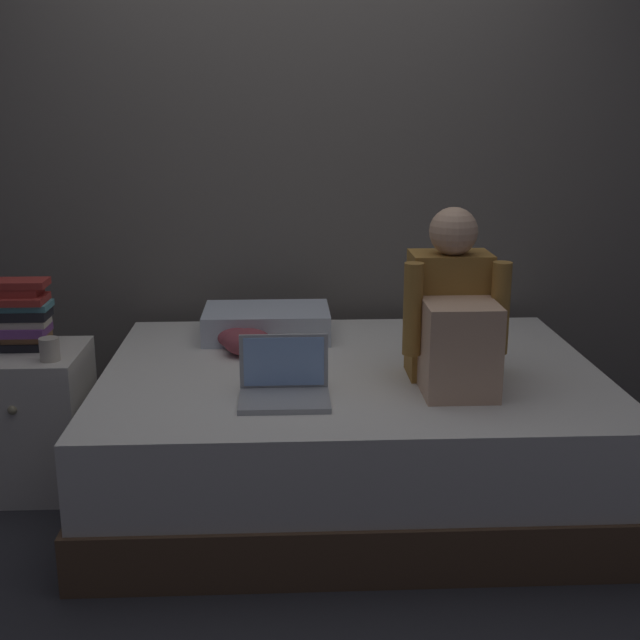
# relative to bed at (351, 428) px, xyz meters

# --- Properties ---
(ground_plane) EXTENTS (8.00, 8.00, 0.00)m
(ground_plane) POSITION_rel_bed_xyz_m (-0.20, -0.30, -0.26)
(ground_plane) COLOR #2D2D33
(wall_back) EXTENTS (5.60, 0.10, 2.70)m
(wall_back) POSITION_rel_bed_xyz_m (-0.20, 0.90, 1.09)
(wall_back) COLOR #605B56
(wall_back) RESTS_ON ground_plane
(bed) EXTENTS (2.00, 1.50, 0.52)m
(bed) POSITION_rel_bed_xyz_m (0.00, 0.00, 0.00)
(bed) COLOR brown
(bed) RESTS_ON ground_plane
(nightstand) EXTENTS (0.44, 0.46, 0.58)m
(nightstand) POSITION_rel_bed_xyz_m (-1.30, 0.07, 0.03)
(nightstand) COLOR beige
(nightstand) RESTS_ON ground_plane
(person_sitting) EXTENTS (0.39, 0.44, 0.66)m
(person_sitting) POSITION_rel_bed_xyz_m (0.36, -0.20, 0.52)
(person_sitting) COLOR olive
(person_sitting) RESTS_ON bed
(laptop) EXTENTS (0.32, 0.23, 0.22)m
(laptop) POSITION_rel_bed_xyz_m (-0.27, -0.35, 0.32)
(laptop) COLOR #9EA0A5
(laptop) RESTS_ON bed
(pillow) EXTENTS (0.56, 0.36, 0.13)m
(pillow) POSITION_rel_bed_xyz_m (-0.34, 0.45, 0.33)
(pillow) COLOR silver
(pillow) RESTS_ON bed
(book_stack) EXTENTS (0.23, 0.16, 0.28)m
(book_stack) POSITION_rel_bed_xyz_m (-1.31, 0.11, 0.47)
(book_stack) COLOR black
(book_stack) RESTS_ON nightstand
(mug) EXTENTS (0.08, 0.08, 0.09)m
(mug) POSITION_rel_bed_xyz_m (-1.17, -0.05, 0.37)
(mug) COLOR #BCB2A3
(mug) RESTS_ON nightstand
(clothes_pile) EXTENTS (0.24, 0.26, 0.11)m
(clothes_pile) POSITION_rel_bed_xyz_m (-0.44, 0.22, 0.32)
(clothes_pile) COLOR #8E3D47
(clothes_pile) RESTS_ON bed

